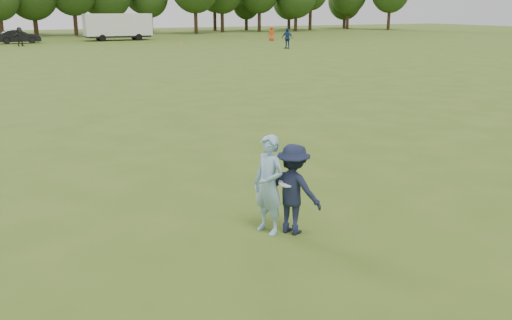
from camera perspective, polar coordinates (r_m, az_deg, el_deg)
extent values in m
plane|color=#395417|center=(10.20, -1.83, -6.81)|extent=(200.00, 200.00, 0.00)
imported|color=#86B0D0|center=(9.58, 1.34, -2.62)|extent=(0.61, 0.75, 1.79)
imported|color=#171D33|center=(9.61, 3.94, -3.09)|extent=(1.07, 1.22, 1.63)
imported|color=navy|center=(54.72, 3.29, 12.69)|extent=(1.03, 1.27, 2.02)
imported|color=#DF491A|center=(67.65, 1.66, 13.17)|extent=(1.01, 0.95, 1.74)
imported|color=black|center=(62.99, -23.59, 11.82)|extent=(1.88, 1.43, 1.98)
imported|color=black|center=(68.10, -23.69, 11.80)|extent=(4.64, 1.86, 1.50)
cone|color=#F65C0C|center=(61.77, -7.82, 12.12)|extent=(0.28, 0.28, 0.30)
cylinder|color=white|center=(9.47, 3.19, -2.46)|extent=(0.33, 0.33, 0.09)
cube|color=white|center=(70.47, -14.34, 13.64)|extent=(8.00, 2.50, 2.60)
cube|color=black|center=(70.52, -14.26, 12.51)|extent=(7.60, 2.30, 0.25)
cylinder|color=black|center=(68.87, -15.85, 12.25)|extent=(0.80, 0.25, 0.80)
cylinder|color=black|center=(71.32, -16.24, 12.32)|extent=(0.80, 0.25, 0.80)
cylinder|color=black|center=(69.82, -12.23, 12.52)|extent=(0.80, 0.25, 0.80)
cylinder|color=black|center=(72.24, -12.73, 12.59)|extent=(0.80, 0.25, 0.80)
cube|color=#333333|center=(69.72, -17.87, 12.25)|extent=(1.20, 0.15, 0.12)
cylinder|color=#332114|center=(81.35, -25.23, 12.61)|extent=(0.56, 0.56, 3.01)
cylinder|color=#332114|center=(83.96, -22.21, 13.06)|extent=(0.56, 0.56, 3.23)
cylinder|color=#332114|center=(84.46, -18.47, 13.60)|extent=(0.56, 0.56, 3.77)
cylinder|color=#332114|center=(85.93, -15.04, 13.73)|extent=(0.56, 0.56, 3.33)
cylinder|color=#332114|center=(87.63, -10.98, 13.97)|extent=(0.56, 0.56, 3.22)
cylinder|color=#332114|center=(86.73, -6.35, 14.44)|extent=(0.56, 0.56, 4.15)
cylinder|color=#332114|center=(92.15, -3.57, 14.52)|extent=(0.56, 0.56, 3.95)
cylinder|color=#332114|center=(93.45, 0.35, 14.55)|extent=(0.56, 0.56, 3.90)
cylinder|color=#332114|center=(95.38, 4.19, 14.31)|extent=(0.56, 0.56, 3.16)
cylinder|color=#332114|center=(99.70, 5.73, 14.66)|extent=(0.56, 0.56, 4.29)
cylinder|color=#332114|center=(106.07, 9.60, 14.42)|extent=(0.56, 0.56, 3.68)
cylinder|color=#332114|center=(104.67, 13.80, 14.26)|extent=(0.56, 0.56, 3.96)
cylinder|color=#332114|center=(90.77, -22.16, 13.14)|extent=(0.56, 0.56, 3.11)
cylinder|color=#332114|center=(93.39, -16.33, 13.81)|extent=(0.56, 0.56, 3.50)
cylinder|color=#332114|center=(95.67, -11.69, 14.23)|extent=(0.56, 0.56, 3.80)
cylinder|color=#332114|center=(97.82, -4.36, 14.54)|extent=(0.56, 0.56, 3.84)
cylinder|color=#332114|center=(98.98, -1.02, 14.23)|extent=(0.56, 0.56, 2.58)
ellipsoid|color=#203612|center=(98.95, -1.03, 16.17)|extent=(4.86, 4.86, 5.59)
cylinder|color=#332114|center=(104.62, 3.48, 14.30)|extent=(0.56, 0.56, 2.62)
ellipsoid|color=#203612|center=(104.59, 3.52, 16.44)|extent=(6.11, 6.11, 7.02)
cylinder|color=#332114|center=(109.69, 9.26, 14.18)|extent=(0.56, 0.56, 2.54)
ellipsoid|color=#203612|center=(109.66, 9.36, 16.27)|extent=(6.47, 6.47, 7.44)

